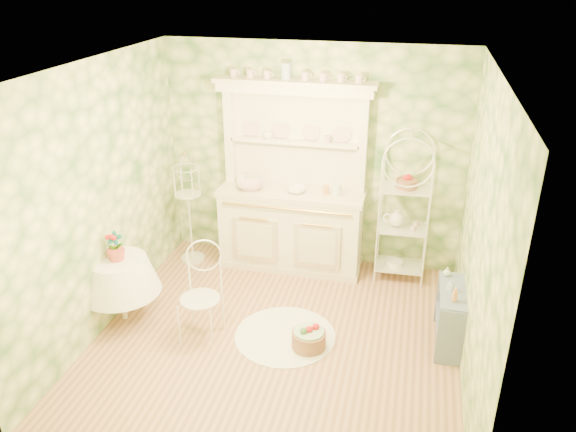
% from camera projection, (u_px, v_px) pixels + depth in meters
% --- Properties ---
extents(floor, '(3.60, 3.60, 0.00)m').
position_uv_depth(floor, '(277.00, 338.00, 5.72)').
color(floor, tan).
rests_on(floor, ground).
extents(ceiling, '(3.60, 3.60, 0.00)m').
position_uv_depth(ceiling, '(274.00, 69.00, 4.59)').
color(ceiling, white).
rests_on(ceiling, floor).
extents(wall_left, '(3.60, 3.60, 0.00)m').
position_uv_depth(wall_left, '(99.00, 201.00, 5.53)').
color(wall_left, '#F3F3AD').
rests_on(wall_left, floor).
extents(wall_right, '(3.60, 3.60, 0.00)m').
position_uv_depth(wall_right, '(480.00, 239.00, 4.78)').
color(wall_right, '#F3F3AD').
rests_on(wall_right, floor).
extents(wall_back, '(3.60, 3.60, 0.00)m').
position_uv_depth(wall_back, '(313.00, 157.00, 6.75)').
color(wall_back, '#F3F3AD').
rests_on(wall_back, floor).
extents(wall_front, '(3.60, 3.60, 0.00)m').
position_uv_depth(wall_front, '(205.00, 334.00, 3.56)').
color(wall_front, '#F3F3AD').
rests_on(wall_front, floor).
extents(kitchen_dresser, '(1.87, 0.61, 2.29)m').
position_uv_depth(kitchen_dresser, '(291.00, 180.00, 6.63)').
color(kitchen_dresser, white).
rests_on(kitchen_dresser, floor).
extents(bakers_rack, '(0.58, 0.42, 1.81)m').
position_uv_depth(bakers_rack, '(404.00, 208.00, 6.47)').
color(bakers_rack, white).
rests_on(bakers_rack, floor).
extents(side_shelf, '(0.29, 0.67, 0.56)m').
position_uv_depth(side_shelf, '(449.00, 319.00, 5.54)').
color(side_shelf, slate).
rests_on(side_shelf, floor).
extents(round_table, '(0.56, 0.56, 0.60)m').
position_uv_depth(round_table, '(122.00, 294.00, 5.92)').
color(round_table, white).
rests_on(round_table, floor).
extents(cafe_chair, '(0.52, 0.52, 0.89)m').
position_uv_depth(cafe_chair, '(200.00, 299.00, 5.57)').
color(cafe_chair, white).
rests_on(cafe_chair, floor).
extents(birdcage_stand, '(0.39, 0.39, 1.50)m').
position_uv_depth(birdcage_stand, '(189.00, 206.00, 6.90)').
color(birdcage_stand, white).
rests_on(birdcage_stand, floor).
extents(floor_basket, '(0.32, 0.32, 0.20)m').
position_uv_depth(floor_basket, '(309.00, 339.00, 5.55)').
color(floor_basket, '#9A684B').
rests_on(floor_basket, floor).
extents(lace_rug, '(1.37, 1.37, 0.01)m').
position_uv_depth(lace_rug, '(285.00, 335.00, 5.75)').
color(lace_rug, white).
rests_on(lace_rug, floor).
extents(bowl_floral, '(0.39, 0.39, 0.08)m').
position_uv_depth(bowl_floral, '(251.00, 188.00, 6.73)').
color(bowl_floral, white).
rests_on(bowl_floral, kitchen_dresser).
extents(bowl_white, '(0.27, 0.27, 0.07)m').
position_uv_depth(bowl_white, '(296.00, 192.00, 6.62)').
color(bowl_white, white).
rests_on(bowl_white, kitchen_dresser).
extents(cup_left, '(0.12, 0.12, 0.09)m').
position_uv_depth(cup_left, '(268.00, 136.00, 6.64)').
color(cup_left, white).
rests_on(cup_left, kitchen_dresser).
extents(cup_right, '(0.11, 0.11, 0.09)m').
position_uv_depth(cup_right, '(327.00, 140.00, 6.49)').
color(cup_right, white).
rests_on(cup_right, kitchen_dresser).
extents(potted_geranium, '(0.19, 0.16, 0.31)m').
position_uv_depth(potted_geranium, '(115.00, 248.00, 5.70)').
color(potted_geranium, '#3F7238').
rests_on(potted_geranium, round_table).
extents(bottle_amber, '(0.07, 0.07, 0.15)m').
position_uv_depth(bottle_amber, '(455.00, 295.00, 5.20)').
color(bottle_amber, '#D28946').
rests_on(bottle_amber, side_shelf).
extents(bottle_blue, '(0.07, 0.07, 0.12)m').
position_uv_depth(bottle_blue, '(450.00, 287.00, 5.38)').
color(bottle_blue, '#A1B9D5').
rests_on(bottle_blue, side_shelf).
extents(bottle_glass, '(0.09, 0.09, 0.09)m').
position_uv_depth(bottle_glass, '(447.00, 273.00, 5.64)').
color(bottle_glass, silver).
rests_on(bottle_glass, side_shelf).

